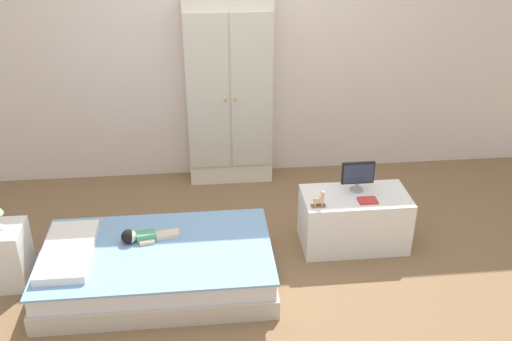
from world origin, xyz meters
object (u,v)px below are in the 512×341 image
Objects in this scene: wardrobe at (229,93)px; book_red at (368,200)px; nightstand at (4,256)px; bed at (158,266)px; doll at (139,236)px; tv_stand at (354,220)px; tv_monitor at (358,175)px; rocking_horse_toy at (320,199)px.

wardrobe reaches higher than book_red.
nightstand is at bearing -177.35° from book_red.
wardrobe is 1.57m from book_red.
bed is 0.24m from doll.
tv_stand is 0.24m from book_red.
nightstand reaches higher than doll.
book_red is (1.48, 0.23, 0.29)m from bed.
wardrobe reaches higher than tv_stand.
tv_stand is at bearing 4.88° from nightstand.
book_red is (0.04, -0.16, -0.12)m from tv_monitor.
bed is at bearing -111.79° from wardrobe.
book_red reaches higher than doll.
wardrobe is (0.58, 1.46, 0.68)m from bed.
tv_stand reaches higher than bed.
rocking_horse_toy is 0.91× the size of book_red.
nightstand is 0.26× the size of wardrobe.
bed is 1.56m from tv_monitor.
wardrobe is at bearing 68.21° from bed.
rocking_horse_toy is at bearing 2.20° from nightstand.
tv_stand is at bearing 12.84° from bed.
wardrobe is 1.42m from rocking_horse_toy.
doll is at bearing -169.68° from tv_monitor.
wardrobe reaches higher than bed.
rocking_horse_toy is (-0.30, -0.13, 0.27)m from tv_stand.
tv_monitor is at bearing 6.46° from nightstand.
tv_monitor reaches higher than bed.
wardrobe is at bearing 126.28° from book_red.
book_red is (1.60, 0.12, 0.11)m from doll.
book_red is (0.35, 0.03, -0.05)m from rocking_horse_toy.
book_red is at bearing 2.65° from nightstand.
nightstand reaches higher than bed.
nightstand is at bearing -140.04° from wardrobe.
tv_monitor is (0.02, 0.07, 0.34)m from tv_stand.
bed is 1.20m from rocking_horse_toy.
rocking_horse_toy reaches higher than bed.
doll is 0.91× the size of nightstand.
rocking_horse_toy is 0.36m from book_red.
doll is 1.61m from book_red.
tv_monitor is (2.47, 0.28, 0.33)m from nightstand.
bed is at bearing -170.02° from rocking_horse_toy.
wardrobe is 1.40m from tv_monitor.
tv_monitor is at bearing 102.89° from book_red.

